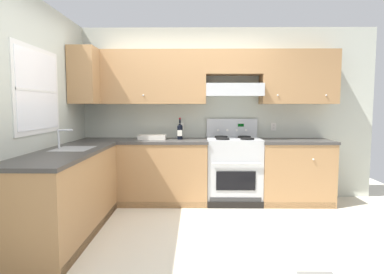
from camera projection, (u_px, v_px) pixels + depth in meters
ground_plane at (183, 235)px, 3.53m from camera, size 7.04×7.04×0.00m
wall_back at (214, 100)px, 4.91m from camera, size 4.68×0.57×2.55m
wall_left at (41, 110)px, 3.65m from camera, size 0.47×4.00×2.55m
counter_back_run at (197, 171)px, 4.72m from camera, size 3.60×0.65×0.91m
counter_left_run at (67, 193)px, 3.50m from camera, size 0.63×1.91×1.13m
stove at (233, 170)px, 4.72m from camera, size 0.76×0.62×1.20m
wine_bottle at (180, 131)px, 4.74m from camera, size 0.08×0.08×0.31m
bowl at (152, 138)px, 4.72m from camera, size 0.39×0.21×0.06m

